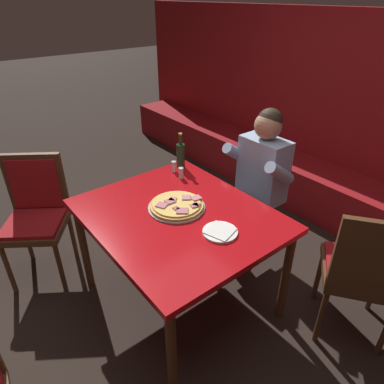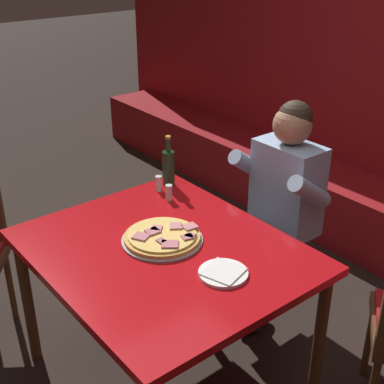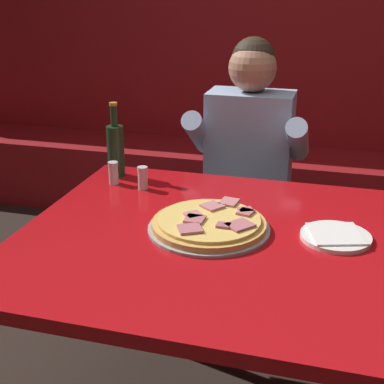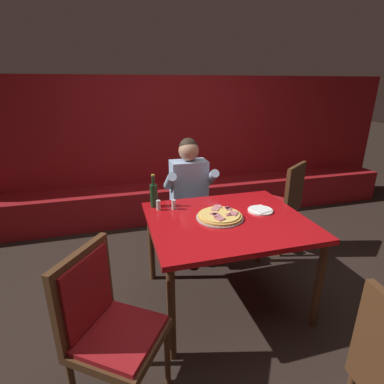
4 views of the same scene
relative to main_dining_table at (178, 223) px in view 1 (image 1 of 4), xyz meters
name	(u,v)px [view 1 (image 1 of 4)]	position (x,y,z in m)	size (l,w,h in m)	color
ground_plane	(180,298)	(0.00, 0.00, -0.70)	(24.00, 24.00, 0.00)	black
booth_wall_panel	(360,119)	(0.00, 2.18, 0.25)	(6.80, 0.16, 1.90)	maroon
booth_bench	(326,194)	(0.00, 1.86, -0.47)	(6.46, 0.48, 0.46)	maroon
main_dining_table	(178,223)	(0.00, 0.00, 0.00)	(1.25, 1.05, 0.78)	#4C2D19
pizza	(177,205)	(-0.05, 0.03, 0.10)	(0.38, 0.38, 0.05)	#9E9EA3
plate_white_paper	(220,232)	(0.32, 0.07, 0.09)	(0.21, 0.21, 0.02)	white
beer_bottle	(181,155)	(-0.52, 0.42, 0.19)	(0.07, 0.07, 0.29)	#19381E
shaker_black_pepper	(174,167)	(-0.50, 0.33, 0.12)	(0.04, 0.04, 0.09)	silver
shaker_oregano	(181,174)	(-0.37, 0.30, 0.12)	(0.04, 0.04, 0.09)	silver
diner_seated_blue_shirt	(255,181)	(-0.08, 0.82, 0.01)	(0.53, 0.53, 1.27)	black
dining_chair_near_right	(365,269)	(0.94, 0.69, -0.12)	(0.61, 0.61, 1.00)	#4C2D19
dining_chair_side_aisle	(36,210)	(-0.96, -0.65, -0.13)	(0.61, 0.61, 0.99)	#4C2D19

